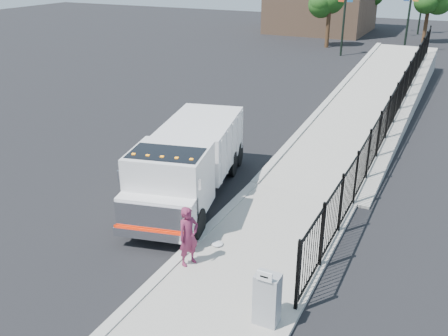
% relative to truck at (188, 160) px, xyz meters
% --- Properties ---
extents(ground, '(120.00, 120.00, 0.00)m').
position_rel_truck_xyz_m(ground, '(1.66, -2.14, -1.40)').
color(ground, black).
rests_on(ground, ground).
extents(sidewalk, '(3.55, 12.00, 0.12)m').
position_rel_truck_xyz_m(sidewalk, '(3.59, -4.14, -1.34)').
color(sidewalk, '#9E998E').
rests_on(sidewalk, ground).
extents(curb, '(0.30, 12.00, 0.16)m').
position_rel_truck_xyz_m(curb, '(1.66, -4.14, -1.32)').
color(curb, '#ADAAA3').
rests_on(curb, ground).
extents(ramp, '(3.95, 24.06, 3.19)m').
position_rel_truck_xyz_m(ramp, '(3.79, 13.86, -1.40)').
color(ramp, '#9E998E').
rests_on(ramp, ground).
extents(iron_fence, '(0.10, 28.00, 1.80)m').
position_rel_truck_xyz_m(iron_fence, '(5.21, 9.86, -0.50)').
color(iron_fence, black).
rests_on(iron_fence, ground).
extents(truck, '(3.86, 7.60, 2.49)m').
position_rel_truck_xyz_m(truck, '(0.00, 0.00, 0.00)').
color(truck, black).
rests_on(truck, ground).
extents(worker, '(0.60, 0.71, 1.66)m').
position_rel_truck_xyz_m(worker, '(2.06, -3.61, -0.45)').
color(worker, maroon).
rests_on(worker, sidewalk).
extents(utility_cabinet, '(0.55, 0.40, 1.25)m').
position_rel_truck_xyz_m(utility_cabinet, '(4.76, -4.87, -0.66)').
color(utility_cabinet, gray).
rests_on(utility_cabinet, sidewalk).
extents(arrow_sign, '(0.35, 0.04, 0.22)m').
position_rel_truck_xyz_m(arrow_sign, '(4.76, -5.09, 0.08)').
color(arrow_sign, white).
rests_on(arrow_sign, utility_cabinet).
extents(debris, '(0.35, 0.35, 0.09)m').
position_rel_truck_xyz_m(debris, '(2.33, -2.47, -1.24)').
color(debris, silver).
rests_on(debris, sidewalk).
extents(light_pole_0, '(3.78, 0.22, 8.00)m').
position_rel_truck_xyz_m(light_pole_0, '(-1.45, 28.50, 2.96)').
color(light_pole_0, black).
rests_on(light_pole_0, ground).
extents(light_pole_1, '(3.78, 0.22, 8.00)m').
position_rel_truck_xyz_m(light_pole_1, '(2.54, 31.53, 2.96)').
color(light_pole_1, black).
rests_on(light_pole_1, ground).
extents(tree_0, '(2.62, 2.62, 5.31)m').
position_rel_truck_xyz_m(tree_0, '(-3.91, 31.96, 2.54)').
color(tree_0, '#382314').
rests_on(tree_0, ground).
extents(tree_1, '(2.35, 2.35, 5.17)m').
position_rel_truck_xyz_m(tree_1, '(3.71, 38.44, 2.52)').
color(tree_1, '#382314').
rests_on(tree_1, ground).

